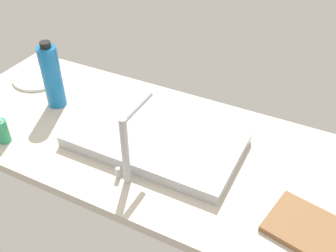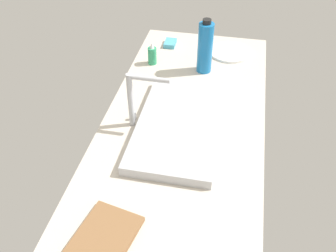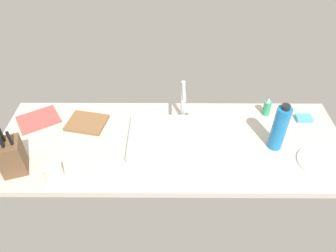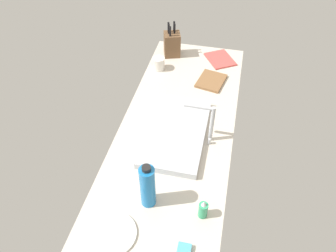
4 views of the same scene
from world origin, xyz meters
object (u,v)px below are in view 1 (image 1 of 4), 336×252
(cutting_board, at_px, (307,228))
(water_bottle, at_px, (52,76))
(sink_basin, at_px, (156,140))
(faucet, at_px, (128,140))
(soap_bottle, at_px, (2,130))
(dinner_plate, at_px, (39,78))

(cutting_board, distance_m, water_bottle, 1.05)
(sink_basin, relative_size, cutting_board, 2.80)
(cutting_board, height_order, water_bottle, water_bottle)
(sink_basin, distance_m, faucet, 0.22)
(sink_basin, relative_size, soap_bottle, 5.14)
(soap_bottle, bearing_deg, sink_basin, -154.98)
(faucet, distance_m, soap_bottle, 0.51)
(cutting_board, xyz_separation_m, water_bottle, (1.03, -0.17, 0.12))
(soap_bottle, distance_m, dinner_plate, 0.43)
(faucet, distance_m, cutting_board, 0.57)
(water_bottle, bearing_deg, cutting_board, 170.41)
(water_bottle, bearing_deg, soap_bottle, 86.63)
(sink_basin, xyz_separation_m, cutting_board, (-0.55, 0.13, -0.01))
(cutting_board, height_order, soap_bottle, soap_bottle)
(dinner_plate, bearing_deg, faucet, 154.07)
(faucet, bearing_deg, dinner_plate, -25.93)
(soap_bottle, bearing_deg, cutting_board, -174.80)
(cutting_board, distance_m, soap_bottle, 1.05)
(dinner_plate, bearing_deg, cutting_board, 166.70)
(faucet, relative_size, dinner_plate, 1.10)
(water_bottle, bearing_deg, faucet, 155.89)
(faucet, relative_size, cutting_board, 1.16)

